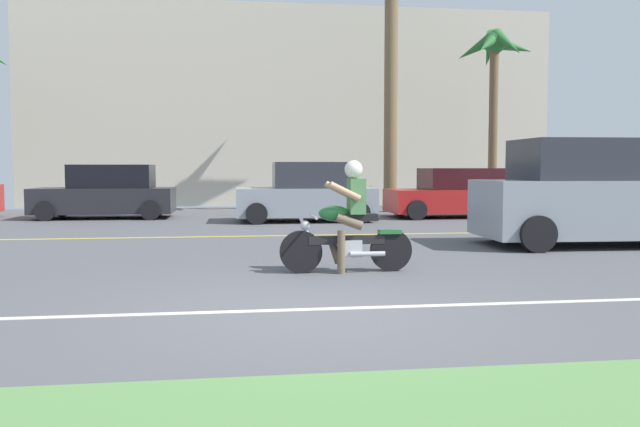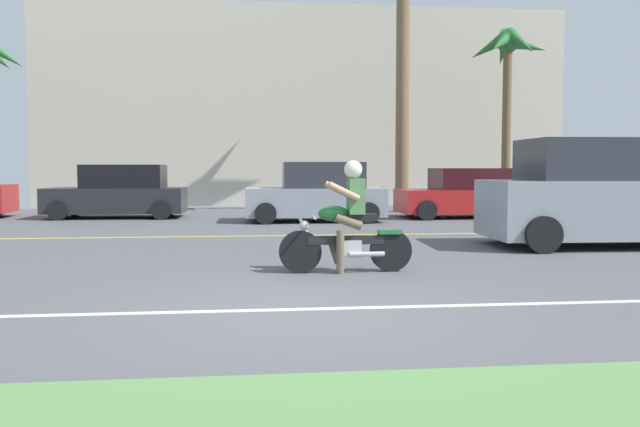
{
  "view_description": "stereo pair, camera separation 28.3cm",
  "coord_description": "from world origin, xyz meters",
  "views": [
    {
      "loc": [
        -0.89,
        -6.62,
        1.45
      ],
      "look_at": [
        0.47,
        2.82,
        0.8
      ],
      "focal_mm": 37.73,
      "sensor_mm": 36.0,
      "label": 1
    },
    {
      "loc": [
        -0.61,
        -6.66,
        1.45
      ],
      "look_at": [
        0.47,
        2.82,
        0.8
      ],
      "focal_mm": 37.73,
      "sensor_mm": 36.0,
      "label": 2
    }
  ],
  "objects": [
    {
      "name": "suv_nearby",
      "position": [
        6.1,
        5.04,
        0.96
      ],
      "size": [
        4.67,
        2.28,
        1.98
      ],
      "color": "#8C939E",
      "rests_on": "ground"
    },
    {
      "name": "ground",
      "position": [
        0.0,
        3.0,
        -0.02
      ],
      "size": [
        56.0,
        30.0,
        0.04
      ],
      "primitive_type": "cube",
      "color": "#545459"
    },
    {
      "name": "parked_car_3",
      "position": [
        5.85,
        12.27,
        0.68
      ],
      "size": [
        3.79,
        2.0,
        1.44
      ],
      "color": "#AD1E1E",
      "rests_on": "ground"
    },
    {
      "name": "lane_line_near",
      "position": [
        0.0,
        0.12,
        0.0
      ],
      "size": [
        50.4,
        0.12,
        0.01
      ],
      "primitive_type": "cube",
      "color": "silver",
      "rests_on": "ground"
    },
    {
      "name": "palm_tree_1",
      "position": [
        8.53,
        15.98,
        5.16
      ],
      "size": [
        2.7,
        2.73,
        6.32
      ],
      "color": "brown",
      "rests_on": "ground"
    },
    {
      "name": "lane_line_far",
      "position": [
        0.0,
        7.63,
        0.0
      ],
      "size": [
        50.4,
        0.12,
        0.01
      ],
      "primitive_type": "cube",
      "color": "yellow",
      "rests_on": "ground"
    },
    {
      "name": "parked_car_2",
      "position": [
        1.38,
        11.44,
        0.74
      ],
      "size": [
        3.76,
        2.11,
        1.6
      ],
      "color": "#8C939E",
      "rests_on": "ground"
    },
    {
      "name": "parked_car_1",
      "position": [
        -4.2,
        13.34,
        0.72
      ],
      "size": [
        3.94,
        2.0,
        1.54
      ],
      "color": "#232328",
      "rests_on": "ground"
    },
    {
      "name": "motorcyclist",
      "position": [
        0.82,
        2.51,
        0.66
      ],
      "size": [
        1.86,
        0.61,
        1.56
      ],
      "color": "black",
      "rests_on": "ground"
    },
    {
      "name": "parked_car_4",
      "position": [
        10.54,
        13.1,
        0.67
      ],
      "size": [
        4.54,
        2.14,
        1.41
      ],
      "color": "silver",
      "rests_on": "ground"
    },
    {
      "name": "building_far",
      "position": [
        1.83,
        21.0,
        3.82
      ],
      "size": [
        20.45,
        4.0,
        7.65
      ],
      "primitive_type": "cube",
      "color": "beige",
      "rests_on": "ground"
    }
  ]
}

